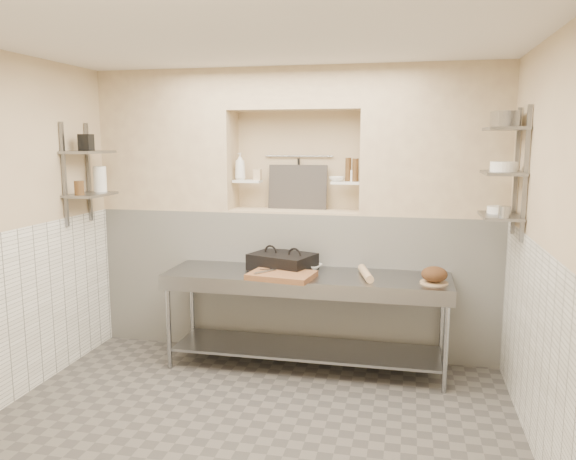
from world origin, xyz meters
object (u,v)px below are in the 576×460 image
(panini_press, at_px, (282,262))
(mixing_bowl, at_px, (310,267))
(bowl_alcove, at_px, (337,179))
(jug_left, at_px, (100,179))
(rolling_pin, at_px, (366,273))
(prep_table, at_px, (306,301))
(cutting_board, at_px, (282,275))
(bread_loaf, at_px, (434,274))
(bottle_soap, at_px, (240,166))

(panini_press, distance_m, mixing_bowl, 0.27)
(bowl_alcove, height_order, jug_left, jug_left)
(jug_left, bearing_deg, rolling_pin, -0.92)
(prep_table, height_order, cutting_board, cutting_board)
(panini_press, relative_size, rolling_pin, 1.45)
(prep_table, distance_m, rolling_pin, 0.62)
(rolling_pin, bearing_deg, cutting_board, -165.45)
(jug_left, bearing_deg, bowl_alcove, 12.95)
(bread_loaf, distance_m, jug_left, 3.27)
(rolling_pin, bearing_deg, bowl_alcove, 121.46)
(cutting_board, height_order, rolling_pin, rolling_pin)
(prep_table, relative_size, jug_left, 10.54)
(rolling_pin, height_order, bottle_soap, bottle_soap)
(bottle_soap, height_order, bowl_alcove, bottle_soap)
(bread_loaf, distance_m, bottle_soap, 2.19)
(cutting_board, distance_m, bowl_alcove, 1.17)
(prep_table, height_order, panini_press, panini_press)
(prep_table, relative_size, mixing_bowl, 12.33)
(cutting_board, relative_size, bread_loaf, 2.52)
(panini_press, distance_m, cutting_board, 0.33)
(mixing_bowl, xyz_separation_m, bottle_soap, (-0.78, 0.34, 0.92))
(bread_loaf, xyz_separation_m, jug_left, (-3.18, 0.14, 0.76))
(cutting_board, bearing_deg, bread_loaf, 4.06)
(bread_loaf, bearing_deg, panini_press, 170.53)
(mixing_bowl, distance_m, bottle_soap, 1.26)
(bowl_alcove, bearing_deg, prep_table, -109.65)
(prep_table, distance_m, panini_press, 0.44)
(mixing_bowl, relative_size, bowl_alcove, 1.44)
(jug_left, bearing_deg, panini_press, 2.98)
(panini_press, height_order, bowl_alcove, bowl_alcove)
(cutting_board, distance_m, rolling_pin, 0.75)
(bread_loaf, bearing_deg, cutting_board, -175.94)
(jug_left, bearing_deg, bottle_soap, 21.07)
(mixing_bowl, height_order, rolling_pin, rolling_pin)
(prep_table, distance_m, bottle_soap, 1.53)
(mixing_bowl, bearing_deg, cutting_board, -116.27)
(prep_table, xyz_separation_m, mixing_bowl, (0.01, 0.20, 0.28))
(cutting_board, distance_m, bread_loaf, 1.32)
(rolling_pin, bearing_deg, bottle_soap, 158.02)
(prep_table, bearing_deg, bottle_soap, 145.58)
(mixing_bowl, bearing_deg, rolling_pin, -20.06)
(prep_table, relative_size, rolling_pin, 5.63)
(bottle_soap, bearing_deg, cutting_board, -50.55)
(cutting_board, relative_size, mixing_bowl, 2.65)
(rolling_pin, relative_size, bread_loaf, 2.09)
(cutting_board, height_order, bread_loaf, bread_loaf)
(rolling_pin, bearing_deg, jug_left, 179.08)
(panini_press, height_order, cutting_board, panini_press)
(mixing_bowl, relative_size, bottle_soap, 0.77)
(panini_press, relative_size, cutting_board, 1.20)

